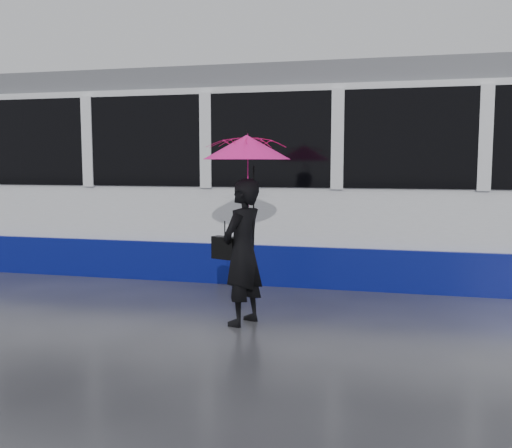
# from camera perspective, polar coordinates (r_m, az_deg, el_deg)

# --- Properties ---
(ground) EXTENTS (90.00, 90.00, 0.00)m
(ground) POSITION_cam_1_polar(r_m,az_deg,el_deg) (7.65, -4.01, -7.99)
(ground) COLOR #28282D
(ground) RESTS_ON ground
(rails) EXTENTS (34.00, 1.51, 0.02)m
(rails) POSITION_cam_1_polar(r_m,az_deg,el_deg) (10.00, 0.38, -4.53)
(rails) COLOR #3F3D38
(rails) RESTS_ON ground
(tram) EXTENTS (26.00, 2.56, 3.35)m
(tram) POSITION_cam_1_polar(r_m,az_deg,el_deg) (9.57, 11.84, 4.66)
(tram) COLOR white
(tram) RESTS_ON ground
(woman) EXTENTS (0.59, 0.71, 1.69)m
(woman) POSITION_cam_1_polar(r_m,az_deg,el_deg) (6.56, -1.34, -2.83)
(woman) COLOR black
(woman) RESTS_ON ground
(umbrella) EXTENTS (1.26, 1.26, 1.14)m
(umbrella) POSITION_cam_1_polar(r_m,az_deg,el_deg) (6.46, -0.93, 5.99)
(umbrella) COLOR #EC1349
(umbrella) RESTS_ON ground
(handbag) EXTENTS (0.33, 0.22, 0.44)m
(handbag) POSITION_cam_1_polar(r_m,az_deg,el_deg) (6.63, -3.13, -2.38)
(handbag) COLOR black
(handbag) RESTS_ON ground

